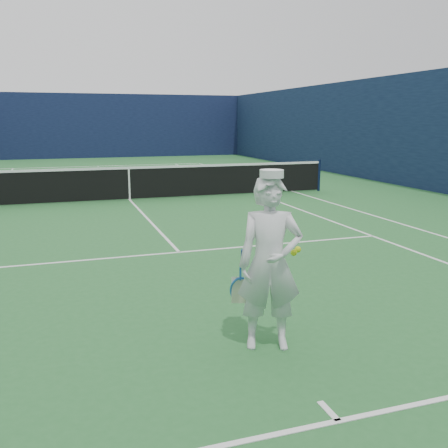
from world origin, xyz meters
name	(u,v)px	position (x,y,z in m)	size (l,w,h in m)	color
ground	(130,200)	(0.00, 0.00, 0.00)	(80.00, 80.00, 0.00)	#26632D
court_markings	(130,200)	(0.00, 0.00, 0.00)	(11.03, 23.83, 0.01)	white
windscreen_fence	(127,133)	(0.00, 0.00, 2.00)	(20.12, 36.12, 4.00)	#0F1737
tennis_net	(129,182)	(0.00, 0.00, 0.55)	(12.88, 0.09, 1.07)	#141E4C
tennis_player	(270,263)	(0.01, -10.45, 0.92)	(0.77, 0.67, 1.88)	white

